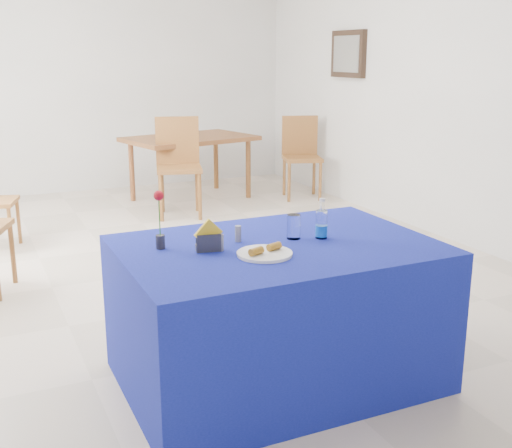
{
  "coord_description": "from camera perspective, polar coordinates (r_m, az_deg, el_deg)",
  "views": [
    {
      "loc": [
        -1.61,
        -4.77,
        1.71
      ],
      "look_at": [
        -0.38,
        -2.09,
        0.92
      ],
      "focal_mm": 45.0,
      "sensor_mm": 36.0,
      "label": 1
    }
  ],
  "objects": [
    {
      "name": "pepper_shaker",
      "position": [
        3.33,
        -1.6,
        -0.87
      ],
      "size": [
        0.03,
        0.03,
        0.08
      ],
      "primitive_type": "cylinder",
      "color": "slate",
      "rests_on": "blue_table"
    },
    {
      "name": "plate",
      "position": [
        3.11,
        0.77,
        -2.65
      ],
      "size": [
        0.27,
        0.27,
        0.01
      ],
      "primitive_type": "cylinder",
      "color": "white",
      "rests_on": "blue_table"
    },
    {
      "name": "floor",
      "position": [
        5.32,
        -5.73,
        -3.88
      ],
      "size": [
        7.0,
        7.0,
        0.0
      ],
      "primitive_type": "plane",
      "color": "beige",
      "rests_on": "ground"
    },
    {
      "name": "blue_table",
      "position": [
        3.43,
        1.87,
        -7.88
      ],
      "size": [
        1.6,
        1.1,
        0.76
      ],
      "color": "navy",
      "rests_on": "floor"
    },
    {
      "name": "oak_table",
      "position": [
        7.69,
        -5.9,
        7.16
      ],
      "size": [
        1.61,
        1.22,
        0.76
      ],
      "color": "brown",
      "rests_on": "floor"
    },
    {
      "name": "chair_bg_left",
      "position": [
        6.98,
        -6.92,
        5.75
      ],
      "size": [
        0.58,
        0.58,
        1.05
      ],
      "rotation": [
        0.0,
        0.0,
        -0.27
      ],
      "color": "brown",
      "rests_on": "floor"
    },
    {
      "name": "chair_bg_right",
      "position": [
        7.83,
        4.02,
        6.51
      ],
      "size": [
        0.55,
        0.55,
        0.98
      ],
      "rotation": [
        0.0,
        0.0,
        -0.32
      ],
      "color": "brown",
      "rests_on": "floor"
    },
    {
      "name": "banana_pieces",
      "position": [
        3.1,
        0.84,
        -2.21
      ],
      "size": [
        0.2,
        0.09,
        0.04
      ],
      "color": "gold",
      "rests_on": "plate"
    },
    {
      "name": "rose_vase",
      "position": [
        3.22,
        -8.56,
        0.3
      ],
      "size": [
        0.05,
        0.05,
        0.3
      ],
      "color": "#26262B",
      "rests_on": "blue_table"
    },
    {
      "name": "room_shell",
      "position": [
        5.04,
        -6.26,
        15.31
      ],
      "size": [
        7.0,
        7.0,
        7.0
      ],
      "color": "silver",
      "rests_on": "ground"
    },
    {
      "name": "picture_frame",
      "position": [
        7.57,
        8.21,
        14.73
      ],
      "size": [
        0.06,
        0.64,
        0.52
      ],
      "primitive_type": "cube",
      "color": "black",
      "rests_on": "room_shell"
    },
    {
      "name": "salt_shaker",
      "position": [
        3.18,
        -3.16,
        -1.66
      ],
      "size": [
        0.03,
        0.03,
        0.08
      ],
      "primitive_type": "cylinder",
      "color": "slate",
      "rests_on": "blue_table"
    },
    {
      "name": "picture_art",
      "position": [
        7.55,
        8.05,
        14.74
      ],
      "size": [
        0.02,
        0.52,
        0.4
      ],
      "primitive_type": "cube",
      "color": "#998C66",
      "rests_on": "room_shell"
    },
    {
      "name": "drinking_glass",
      "position": [
        3.38,
        3.38,
        -0.24
      ],
      "size": [
        0.07,
        0.07,
        0.13
      ],
      "primitive_type": "cylinder",
      "color": "white",
      "rests_on": "blue_table"
    },
    {
      "name": "water_bottle",
      "position": [
        3.4,
        5.84,
        -0.09
      ],
      "size": [
        0.06,
        0.06,
        0.21
      ],
      "color": "white",
      "rests_on": "blue_table"
    },
    {
      "name": "napkin_holder",
      "position": [
        3.18,
        -4.24,
        -1.55
      ],
      "size": [
        0.15,
        0.08,
        0.16
      ],
      "color": "#353439",
      "rests_on": "blue_table"
    }
  ]
}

